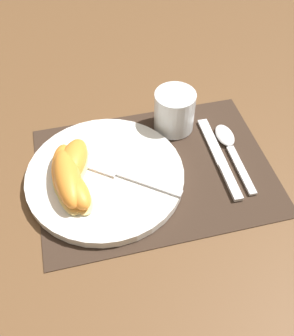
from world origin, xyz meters
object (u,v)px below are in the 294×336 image
Objects in this scene: juice_glass at (174,113)px; plate at (106,177)px; spoon at (229,144)px; citrus_wedge_3 at (73,189)px; fork at (122,174)px; knife at (220,159)px; citrus_wedge_1 at (64,169)px; citrus_wedge_0 at (73,162)px; citrus_wedge_2 at (68,179)px.

plate is at bearing -146.05° from juice_glass.
spoon is at bearing -41.14° from juice_glass.
spoon is 0.31m from citrus_wedge_3.
juice_glass is 0.49× the size of fork.
knife is at bearing -134.02° from spoon.
juice_glass is 0.68× the size of citrus_wedge_1.
citrus_wedge_0 is 0.98× the size of citrus_wedge_1.
citrus_wedge_0 reaches higher than plate.
juice_glass is 0.17m from fork.
citrus_wedge_0 is (-0.05, 0.03, 0.02)m from plate.
citrus_wedge_1 is (-0.10, 0.02, 0.01)m from fork.
juice_glass is 0.73× the size of citrus_wedge_3.
juice_glass is at bearing 41.30° from fork.
plate is 0.07m from citrus_wedge_2.
plate is 2.50× the size of citrus_wedge_3.
fork is 0.09m from citrus_wedge_2.
citrus_wedge_3 reaches higher than knife.
spoon is 1.56× the size of citrus_wedge_3.
plate is 0.07m from citrus_wedge_3.
fork is 1.26× the size of citrus_wedge_2.
knife is 0.27m from citrus_wedge_0.
plate is 2.12× the size of citrus_wedge_2.
knife is at bearing 5.99° from citrus_wedge_3.
citrus_wedge_3 is at bearing -164.31° from fork.
citrus_wedge_2 is (-0.06, -0.01, 0.03)m from plate.
spoon is 0.22m from fork.
juice_glass is 0.13m from knife.
spoon reaches higher than knife.
juice_glass reaches higher than knife.
fork is at bearing -170.80° from spoon.
juice_glass is 0.12m from spoon.
citrus_wedge_0 is (-0.29, 0.00, 0.03)m from spoon.
citrus_wedge_3 is at bearing -96.52° from citrus_wedge_0.
citrus_wedge_2 is at bearing -169.74° from plate.
juice_glass is (0.16, 0.10, 0.03)m from plate.
juice_glass is 0.40× the size of knife.
juice_glass is at bearing 138.86° from spoon.
fork is 0.09m from citrus_wedge_3.
plate is 2.40× the size of citrus_wedge_0.
fork is at bearing 2.68° from citrus_wedge_2.
citrus_wedge_3 is (0.01, -0.05, 0.00)m from citrus_wedge_1.
knife is 0.28m from citrus_wedge_1.
citrus_wedge_0 is at bearing 156.08° from fork.
plate is 0.21m from knife.
spoon is (0.24, 0.03, -0.00)m from plate.
citrus_wedge_1 is at bearing 102.66° from citrus_wedge_3.
citrus_wedge_2 is (-0.22, -0.12, -0.00)m from juice_glass.
citrus_wedge_2 is 1.18× the size of citrus_wedge_3.
fork is 1.40× the size of citrus_wedge_1.
citrus_wedge_2 reaches higher than spoon.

